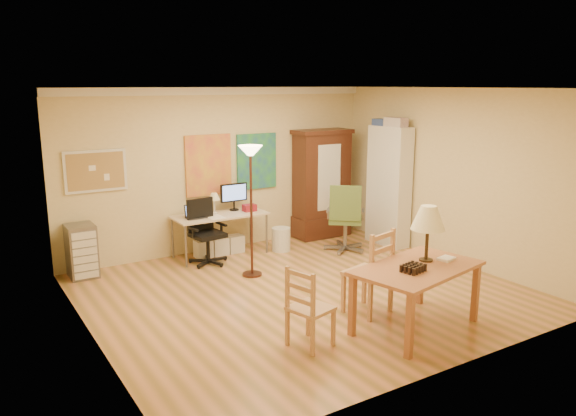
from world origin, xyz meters
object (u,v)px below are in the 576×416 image
dining_table (421,252)px  computer_desk (221,230)px  bookshelf (389,186)px  office_chair_black (207,247)px  office_chair_green (345,233)px  armoire (322,191)px

dining_table → computer_desk: bearing=101.4°
computer_desk → bookshelf: bearing=-19.0°
dining_table → office_chair_black: 3.67m
office_chair_green → bookshelf: bookshelf is taller
armoire → bookshelf: 1.25m
computer_desk → office_chair_green: office_chair_green is taller
dining_table → computer_desk: dining_table is taller
office_chair_green → bookshelf: (0.90, -0.03, 0.71)m
computer_desk → office_chair_green: bearing=-26.4°
computer_desk → bookshelf: bookshelf is taller
office_chair_black → armoire: armoire is taller
office_chair_green → armoire: 1.16m
dining_table → computer_desk: size_ratio=1.08×
office_chair_green → bookshelf: 1.15m
bookshelf → armoire: bearing=123.5°
computer_desk → office_chair_black: 0.51m
dining_table → office_chair_green: 3.08m
dining_table → bookshelf: bearing=54.3°
dining_table → office_chair_green: bearing=68.7°
dining_table → office_chair_black: dining_table is taller
office_chair_green → armoire: armoire is taller
dining_table → office_chair_green: (1.10, 2.82, -0.57)m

